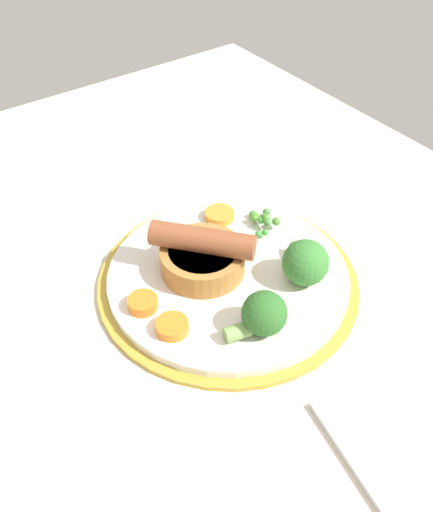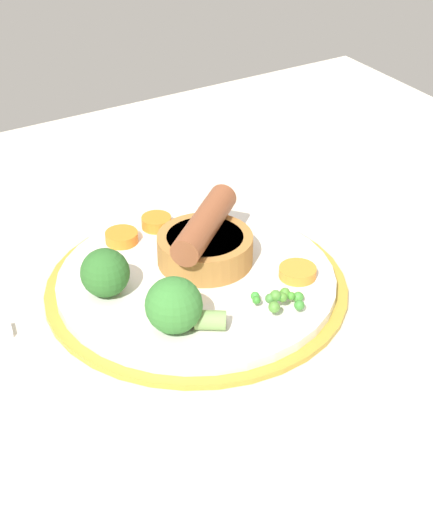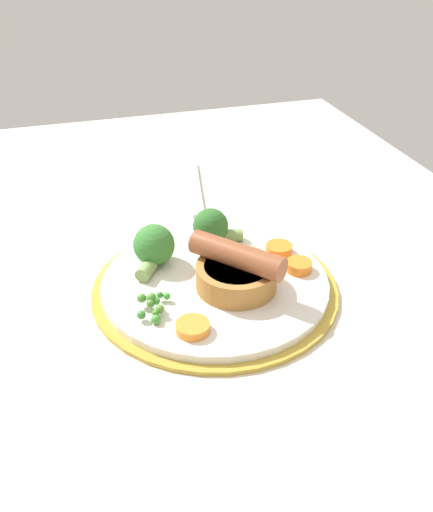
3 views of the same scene
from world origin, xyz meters
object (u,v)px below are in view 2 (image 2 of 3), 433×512
object	(u,v)px
dinner_plate	(196,285)
broccoli_floret_far	(104,272)
broccoli_floret_near	(179,305)
pea_pile	(279,298)
carrot_slice_4	(156,222)
carrot_slice_1	(298,272)
sausage_pudding	(205,243)
carrot_slice_0	(122,237)

from	to	relation	value
dinner_plate	broccoli_floret_far	bearing A→B (deg)	164.84
dinner_plate	broccoli_floret_near	distance (cm)	8.08
dinner_plate	pea_pile	bearing A→B (deg)	-64.62
carrot_slice_4	pea_pile	bearing A→B (deg)	-81.18
dinner_plate	carrot_slice_1	size ratio (longest dim) A/B	8.08
broccoli_floret_near	carrot_slice_4	distance (cm)	16.40
pea_pile	carrot_slice_4	xyz separation A→B (cm)	(-2.67, 17.23, -0.51)
pea_pile	broccoli_floret_near	distance (cm)	8.76
sausage_pudding	broccoli_floret_far	size ratio (longest dim) A/B	1.64
sausage_pudding	broccoli_floret_near	world-z (taller)	sausage_pudding
dinner_plate	broccoli_floret_near	world-z (taller)	broccoli_floret_near
carrot_slice_0	broccoli_floret_far	bearing A→B (deg)	-125.54
dinner_plate	broccoli_floret_near	bearing A→B (deg)	-130.06
carrot_slice_1	carrot_slice_4	xyz separation A→B (cm)	(-6.82, 14.10, 0.09)
pea_pile	carrot_slice_4	bearing A→B (deg)	98.82
sausage_pudding	pea_pile	world-z (taller)	sausage_pudding
carrot_slice_4	carrot_slice_1	bearing A→B (deg)	-64.21
pea_pile	broccoli_floret_far	size ratio (longest dim) A/B	0.73
carrot_slice_0	carrot_slice_4	distance (cm)	4.16
pea_pile	carrot_slice_1	size ratio (longest dim) A/B	1.29
pea_pile	carrot_slice_4	distance (cm)	17.45
broccoli_floret_far	carrot_slice_0	world-z (taller)	broccoli_floret_far
pea_pile	sausage_pudding	bearing A→B (deg)	100.15
dinner_plate	broccoli_floret_far	xyz separation A→B (cm)	(-7.88, 2.14, 2.88)
broccoli_floret_far	carrot_slice_0	distance (cm)	8.34
dinner_plate	sausage_pudding	distance (cm)	3.90
sausage_pudding	carrot_slice_0	distance (cm)	8.86
carrot_slice_1	broccoli_floret_near	bearing A→B (deg)	-174.79
dinner_plate	carrot_slice_1	xyz separation A→B (cm)	(7.79, -4.56, 1.30)
pea_pile	carrot_slice_0	xyz separation A→B (cm)	(-6.77, 16.50, -0.55)
sausage_pudding	dinner_plate	bearing A→B (deg)	-179.41
carrot_slice_1	carrot_slice_4	world-z (taller)	carrot_slice_4
dinner_plate	broccoli_floret_far	distance (cm)	8.66
broccoli_floret_far	carrot_slice_0	bearing A→B (deg)	157.91
carrot_slice_1	dinner_plate	bearing A→B (deg)	149.63
dinner_plate	carrot_slice_0	world-z (taller)	carrot_slice_0
dinner_plate	carrot_slice_1	bearing A→B (deg)	-30.37
carrot_slice_0	carrot_slice_4	bearing A→B (deg)	10.17
sausage_pudding	carrot_slice_0	size ratio (longest dim) A/B	3.13
carrot_slice_0	carrot_slice_1	world-z (taller)	carrot_slice_0
broccoli_floret_far	carrot_slice_0	xyz separation A→B (cm)	(4.76, 6.67, -1.53)
pea_pile	broccoli_floret_near	bearing A→B (deg)	166.81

